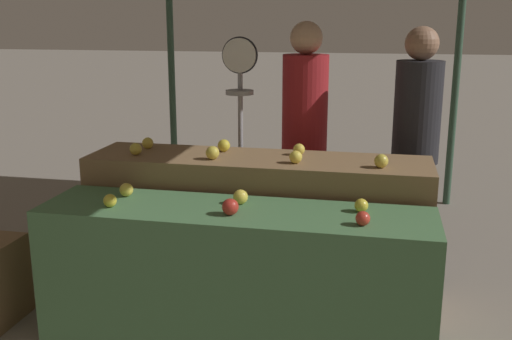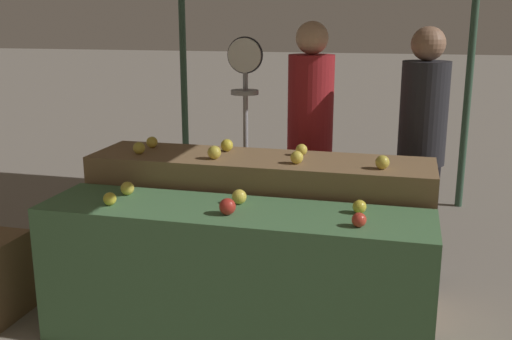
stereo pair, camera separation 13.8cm
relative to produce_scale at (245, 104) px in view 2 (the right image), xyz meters
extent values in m
cylinder|color=#33513D|center=(-1.19, 1.87, 0.03)|extent=(0.07, 0.07, 2.49)
cylinder|color=#33513D|center=(1.68, 1.87, 0.03)|extent=(0.07, 0.07, 2.49)
cube|color=#4C7A4C|center=(0.24, -1.15, -0.81)|extent=(2.17, 0.55, 0.80)
cube|color=olive|center=(0.24, -0.55, -0.74)|extent=(2.17, 0.55, 0.96)
sphere|color=gold|center=(-0.44, -1.25, -0.38)|extent=(0.07, 0.07, 0.07)
sphere|color=#B72D23|center=(0.25, -1.25, -0.37)|extent=(0.09, 0.09, 0.09)
sphere|color=red|center=(0.94, -1.27, -0.38)|extent=(0.07, 0.07, 0.07)
sphere|color=yellow|center=(-0.43, -1.04, -0.37)|extent=(0.08, 0.08, 0.08)
sphere|color=yellow|center=(0.25, -1.05, -0.37)|extent=(0.08, 0.08, 0.08)
sphere|color=gold|center=(0.92, -1.05, -0.38)|extent=(0.07, 0.07, 0.07)
sphere|color=gold|center=(-0.53, -0.65, -0.22)|extent=(0.08, 0.08, 0.08)
sphere|color=gold|center=(-0.02, -0.67, -0.22)|extent=(0.09, 0.09, 0.09)
sphere|color=yellow|center=(0.50, -0.66, -0.22)|extent=(0.08, 0.08, 0.08)
sphere|color=gold|center=(1.01, -0.67, -0.22)|extent=(0.08, 0.08, 0.08)
sphere|color=yellow|center=(-0.53, -0.45, -0.22)|extent=(0.08, 0.08, 0.08)
sphere|color=gold|center=(-0.01, -0.43, -0.22)|extent=(0.08, 0.08, 0.08)
sphere|color=yellow|center=(0.49, -0.44, -0.22)|extent=(0.08, 0.08, 0.08)
cylinder|color=#99999E|center=(0.00, 0.01, -0.42)|extent=(0.04, 0.04, 1.58)
cylinder|color=black|center=(0.00, 0.01, 0.34)|extent=(0.26, 0.01, 0.26)
cylinder|color=silver|center=(0.00, -0.01, 0.34)|extent=(0.24, 0.02, 0.24)
cylinder|color=#99999E|center=(0.00, -0.01, 0.15)|extent=(0.01, 0.01, 0.14)
cylinder|color=#99999E|center=(0.00, -0.01, 0.08)|extent=(0.20, 0.20, 0.03)
cube|color=#2D2D38|center=(0.44, 0.19, -0.80)|extent=(0.28, 0.20, 0.83)
cylinder|color=maroon|center=(0.44, 0.19, -0.02)|extent=(0.40, 0.40, 0.72)
sphere|color=tan|center=(0.44, 0.19, 0.46)|extent=(0.24, 0.24, 0.24)
cube|color=#2D2D38|center=(1.24, 0.13, -0.81)|extent=(0.28, 0.23, 0.82)
cylinder|color=#232328|center=(1.24, 0.13, -0.04)|extent=(0.43, 0.43, 0.71)
sphere|color=#936B51|center=(1.24, 0.13, 0.43)|extent=(0.23, 0.23, 0.23)
camera|label=1|loc=(1.00, -4.16, 0.59)|focal=42.00mm
camera|label=2|loc=(1.14, -4.13, 0.59)|focal=42.00mm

